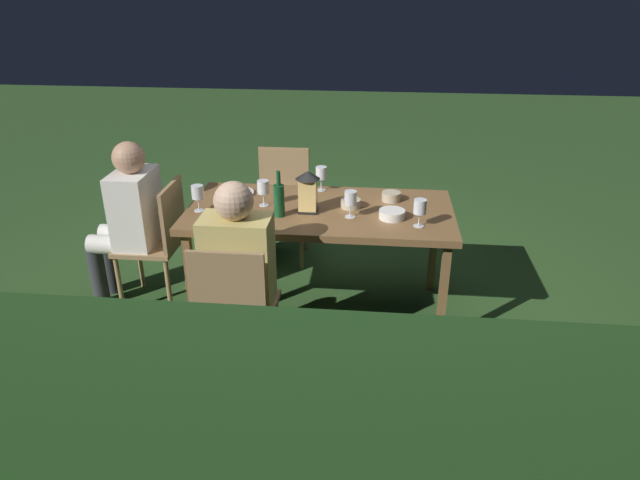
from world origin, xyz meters
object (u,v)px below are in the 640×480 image
object	(u,v)px
wine_glass_b	(420,208)
bowl_olives	(351,203)
bowl_salad	(391,196)
wine_glass_a	(351,199)
plate_a	(235,218)
bowl_bread	(392,214)
wine_glass_e	(198,193)
wine_glass_d	(263,188)
potted_plant_by_hedge	(478,419)
person_in_cream	(128,216)
wine_glass_c	(321,174)
chair_head_far	(159,238)
person_in_mustard	(241,265)
green_bottle_on_table	(279,199)
lantern_centerpiece	(308,189)
dining_table	(320,217)
plate_b	(235,193)
chair_side_right_b	(234,307)
potted_plant_corner	(442,416)

from	to	relation	value
wine_glass_b	bowl_olives	xyz separation A→B (m)	(0.42, -0.26, -0.09)
bowl_salad	bowl_olives	bearing A→B (deg)	29.23
wine_glass_a	plate_a	bearing A→B (deg)	8.90
plate_a	bowl_bread	xyz separation A→B (m)	(-0.96, -0.11, 0.02)
wine_glass_e	wine_glass_d	bearing A→B (deg)	-161.28
bowl_olives	potted_plant_by_hedge	xyz separation A→B (m)	(-0.60, 1.61, -0.28)
person_in_cream	wine_glass_c	bearing A→B (deg)	-165.11
chair_head_far	wine_glass_d	distance (m)	0.82
person_in_cream	wine_glass_b	size ratio (longest dim) A/B	6.80
person_in_mustard	green_bottle_on_table	size ratio (longest dim) A/B	3.96
green_bottle_on_table	wine_glass_c	xyz separation A→B (m)	(-0.21, -0.48, 0.01)
lantern_centerpiece	plate_a	world-z (taller)	lantern_centerpiece
bowl_salad	green_bottle_on_table	bearing A→B (deg)	25.65
wine_glass_c	potted_plant_by_hedge	xyz separation A→B (m)	(-0.82, 1.90, -0.37)
plate_a	potted_plant_by_hedge	bearing A→B (deg)	134.22
dining_table	bowl_bread	bearing A→B (deg)	165.51
green_bottle_on_table	person_in_cream	bearing A→B (deg)	-7.95
plate_b	bowl_bread	distance (m)	1.11
chair_side_right_b	bowl_bread	distance (m)	1.13
chair_side_right_b	plate_a	xyz separation A→B (m)	(0.12, -0.58, 0.27)
green_bottle_on_table	plate_b	distance (m)	0.52
person_in_cream	wine_glass_c	xyz separation A→B (m)	(-1.27, -0.34, 0.23)
bowl_bread	bowl_salad	world-z (taller)	bowl_salad
wine_glass_c	bowl_salad	world-z (taller)	wine_glass_c
person_in_cream	person_in_mustard	xyz separation A→B (m)	(-0.91, 0.62, 0.00)
dining_table	wine_glass_b	xyz separation A→B (m)	(-0.61, 0.22, 0.18)
chair_side_right_b	plate_b	bearing A→B (deg)	-77.79
wine_glass_a	chair_side_right_b	bearing A→B (deg)	49.89
chair_head_far	plate_b	bearing A→B (deg)	-157.78
wine_glass_b	person_in_cream	bearing A→B (deg)	-6.72
wine_glass_b	bowl_olives	size ratio (longest dim) A/B	1.31
plate_a	bowl_bread	distance (m)	0.97
bowl_bread	person_in_mustard	bearing A→B (deg)	30.83
green_bottle_on_table	wine_glass_e	bearing A→B (deg)	-3.45
chair_head_far	lantern_centerpiece	world-z (taller)	lantern_centerpiece
person_in_mustard	plate_b	distance (m)	0.86
plate_a	bowl_salad	bearing A→B (deg)	-156.44
green_bottle_on_table	potted_plant_by_hedge	size ratio (longest dim) A/B	0.34
person_in_mustard	potted_plant_corner	size ratio (longest dim) A/B	1.46
person_in_mustard	wine_glass_b	bearing A→B (deg)	-158.43
lantern_centerpiece	wine_glass_c	bearing A→B (deg)	-96.53
wine_glass_d	potted_plant_corner	world-z (taller)	wine_glass_d
plate_b	bowl_olives	xyz separation A→B (m)	(-0.80, 0.16, 0.02)
wine_glass_c	plate_a	bearing A→B (deg)	50.05
potted_plant_by_hedge	green_bottle_on_table	bearing A→B (deg)	-53.95
chair_head_far	lantern_centerpiece	xyz separation A→B (m)	(-1.03, 0.05, 0.41)
wine_glass_e	plate_a	size ratio (longest dim) A/B	0.84
plate_a	chair_side_right_b	bearing A→B (deg)	101.73
green_bottle_on_table	bowl_olives	xyz separation A→B (m)	(-0.43, -0.19, -0.08)
dining_table	person_in_mustard	xyz separation A→B (m)	(0.38, 0.62, -0.05)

